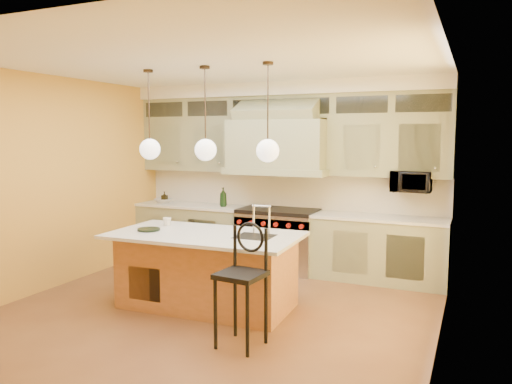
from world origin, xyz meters
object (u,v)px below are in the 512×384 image
at_px(range, 278,239).
at_px(microwave, 411,182).
at_px(counter_stool, 243,276).
at_px(kitchen_island, 207,269).

xyz_separation_m(range, microwave, (1.95, 0.11, 0.96)).
bearing_deg(microwave, counter_stool, -113.13).
bearing_deg(counter_stool, microwave, 72.66).
height_order(range, counter_stool, counter_stool).
xyz_separation_m(kitchen_island, microwave, (2.12, 2.05, 0.98)).
bearing_deg(kitchen_island, counter_stool, -45.82).
distance_m(counter_stool, microwave, 3.23).
bearing_deg(kitchen_island, microwave, 41.96).
height_order(range, microwave, microwave).
height_order(kitchen_island, microwave, microwave).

